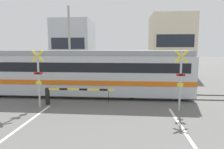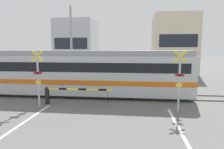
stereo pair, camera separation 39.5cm
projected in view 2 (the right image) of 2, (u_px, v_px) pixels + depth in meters
The scene contains 11 objects.
rail_track_near at pixel (111, 98), 13.91m from camera, with size 50.00×0.10×0.08m.
rail_track_far at pixel (113, 93), 15.32m from camera, with size 50.00×0.10×0.08m.
commuter_train at pixel (41, 71), 14.98m from camera, with size 21.86×2.77×3.31m.
crossing_barrier_near at pixel (65, 92), 12.31m from camera, with size 4.23×0.20×1.04m.
crossing_barrier_far at pixel (147, 80), 17.18m from camera, with size 4.23×0.20×1.04m.
crossing_signal_left at pixel (38, 76), 11.66m from camera, with size 0.68×0.15×3.36m.
crossing_signal_right at pixel (179, 78), 10.77m from camera, with size 0.68×0.15×3.36m.
pedestrian at pixel (103, 72), 21.42m from camera, with size 0.38×0.22×1.57m.
building_left_of_street at pixel (77, 46), 29.26m from camera, with size 5.30×6.06×7.41m.
building_right_of_street at pixel (174, 44), 27.69m from camera, with size 5.54×6.06×7.95m.
utility_pole_streetside at pixel (71, 45), 20.07m from camera, with size 0.22×0.22×7.59m.
Camera 2 is at (1.60, -2.67, 3.49)m, focal length 32.00 mm.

